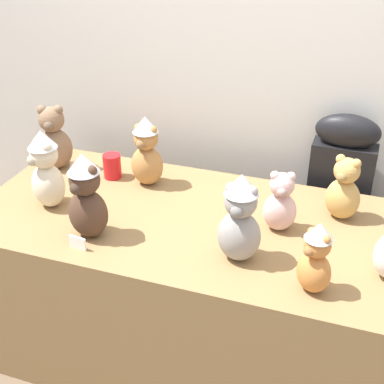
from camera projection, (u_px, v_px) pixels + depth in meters
The scene contains 13 objects.
wall_back at pixel (241, 31), 2.36m from camera, with size 7.00×0.08×2.60m, color silver.
display_table at pixel (192, 288), 2.28m from camera, with size 1.76×0.83×0.71m, color olive.
instrument_case at pixel (335, 215), 2.50m from camera, with size 0.28×0.13×1.02m.
teddy_bear_caramel at pixel (146, 152), 2.27m from camera, with size 0.15×0.13×0.32m.
teddy_bear_ash at pixel (240, 219), 1.79m from camera, with size 0.15×0.14×0.34m.
teddy_bear_cream at pixel (46, 170), 2.11m from camera, with size 0.19×0.19×0.33m.
teddy_bear_honey at pixel (344, 190), 2.05m from camera, with size 0.17×0.15×0.27m.
teddy_bear_cocoa at pixel (86, 197), 1.92m from camera, with size 0.17×0.15×0.34m.
teddy_bear_ginger at pixel (315, 258), 1.66m from camera, with size 0.15×0.15×0.26m.
teddy_bear_mocha at pixel (54, 139), 2.41m from camera, with size 0.19×0.18×0.31m.
teddy_bear_blush at pixel (280, 203), 1.98m from camera, with size 0.14×0.13×0.25m.
party_cup_red at pixel (112, 166), 2.37m from camera, with size 0.08×0.08×0.11m, color red.
name_card_front_left at pixel (78, 243), 1.91m from camera, with size 0.07×0.01×0.05m, color white.
Camera 1 is at (0.58, -1.42, 1.85)m, focal length 49.60 mm.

